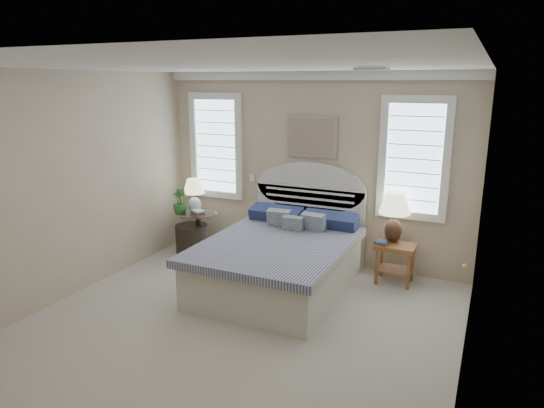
{
  "coord_description": "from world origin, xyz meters",
  "views": [
    {
      "loc": [
        2.33,
        -3.89,
        2.57
      ],
      "look_at": [
        0.07,
        1.0,
        1.2
      ],
      "focal_mm": 32.0,
      "sensor_mm": 36.0,
      "label": 1
    }
  ],
  "objects": [
    {
      "name": "wall_back",
      "position": [
        0.0,
        2.5,
        1.35
      ],
      "size": [
        4.5,
        0.02,
        2.7
      ],
      "primitive_type": "cube",
      "color": "#BAAA8C",
      "rests_on": "floor"
    },
    {
      "name": "floor_pot",
      "position": [
        -1.75,
        1.99,
        0.22
      ],
      "size": [
        0.62,
        0.62,
        0.44
      ],
      "primitive_type": "cylinder",
      "rotation": [
        0.0,
        0.0,
        0.33
      ],
      "color": "black",
      "rests_on": "floor"
    },
    {
      "name": "potted_plant",
      "position": [
        -1.86,
        1.89,
        0.82
      ],
      "size": [
        0.24,
        0.24,
        0.38
      ],
      "primitive_type": "imported",
      "rotation": [
        0.0,
        0.0,
        0.1
      ],
      "color": "#2B6B2A",
      "rests_on": "side_table_left"
    },
    {
      "name": "side_table_left",
      "position": [
        -1.65,
        2.05,
        0.39
      ],
      "size": [
        0.56,
        0.56,
        0.63
      ],
      "color": "black",
      "rests_on": "floor"
    },
    {
      "name": "lamp_right",
      "position": [
        1.24,
        2.25,
        0.93
      ],
      "size": [
        0.5,
        0.5,
        0.66
      ],
      "rotation": [
        0.0,
        0.0,
        -0.29
      ],
      "color": "black",
      "rests_on": "nightstand_right"
    },
    {
      "name": "lamp_left",
      "position": [
        -1.71,
        2.06,
        0.95
      ],
      "size": [
        0.43,
        0.43,
        0.53
      ],
      "rotation": [
        0.0,
        0.0,
        0.42
      ],
      "color": "white",
      "rests_on": "side_table_left"
    },
    {
      "name": "floor",
      "position": [
        0.0,
        0.0,
        0.0
      ],
      "size": [
        4.5,
        5.0,
        0.01
      ],
      "primitive_type": "cube",
      "color": "#BAB39E",
      "rests_on": "ground"
    },
    {
      "name": "crown_molding",
      "position": [
        0.0,
        2.46,
        2.64
      ],
      "size": [
        4.5,
        0.08,
        0.12
      ],
      "primitive_type": "cube",
      "color": "white",
      "rests_on": "wall_back"
    },
    {
      "name": "books_right",
      "position": [
        1.13,
        2.04,
        0.55
      ],
      "size": [
        0.17,
        0.13,
        0.04
      ],
      "rotation": [
        0.0,
        0.0,
        -0.11
      ],
      "color": "#A9352A",
      "rests_on": "nightstand_right"
    },
    {
      "name": "books_left",
      "position": [
        -1.58,
        1.94,
        0.67
      ],
      "size": [
        0.24,
        0.21,
        0.08
      ],
      "rotation": [
        0.0,
        0.0,
        -0.42
      ],
      "color": "#A9352A",
      "rests_on": "side_table_left"
    },
    {
      "name": "nightstand_right",
      "position": [
        1.3,
        2.15,
        0.39
      ],
      "size": [
        0.5,
        0.4,
        0.53
      ],
      "color": "#9A5D32",
      "rests_on": "floor"
    },
    {
      "name": "wall_left",
      "position": [
        -2.25,
        0.0,
        1.35
      ],
      "size": [
        0.02,
        5.0,
        2.7
      ],
      "primitive_type": "cube",
      "color": "#BAAA8C",
      "rests_on": "floor"
    },
    {
      "name": "painting",
      "position": [
        0.0,
        2.46,
        1.82
      ],
      "size": [
        0.74,
        0.04,
        0.58
      ],
      "primitive_type": "cube",
      "color": "silver",
      "rests_on": "wall_back"
    },
    {
      "name": "window_left",
      "position": [
        -1.55,
        2.48,
        1.6
      ],
      "size": [
        0.9,
        0.06,
        1.6
      ],
      "primitive_type": "cube",
      "color": "#C9E5FF",
      "rests_on": "wall_back"
    },
    {
      "name": "hvac_vent",
      "position": [
        1.2,
        0.8,
        2.68
      ],
      "size": [
        0.3,
        0.2,
        0.02
      ],
      "primitive_type": "cube",
      "color": "#B2B2B2",
      "rests_on": "ceiling"
    },
    {
      "name": "wall_right",
      "position": [
        2.25,
        0.0,
        1.35
      ],
      "size": [
        0.02,
        5.0,
        2.7
      ],
      "primitive_type": "cube",
      "color": "#BAAA8C",
      "rests_on": "floor"
    },
    {
      "name": "window_right",
      "position": [
        1.4,
        2.48,
        1.6
      ],
      "size": [
        0.9,
        0.06,
        1.6
      ],
      "primitive_type": "cube",
      "color": "#C9E5FF",
      "rests_on": "wall_back"
    },
    {
      "name": "closet_door",
      "position": [
        2.23,
        1.2,
        1.2
      ],
      "size": [
        0.02,
        1.8,
        2.4
      ],
      "primitive_type": "cube",
      "color": "silver",
      "rests_on": "floor"
    },
    {
      "name": "bed",
      "position": [
        0.0,
        1.46,
        0.39
      ],
      "size": [
        1.72,
        2.28,
        1.47
      ],
      "color": "beige",
      "rests_on": "floor"
    },
    {
      "name": "ceiling",
      "position": [
        0.0,
        0.0,
        2.7
      ],
      "size": [
        4.5,
        5.0,
        0.01
      ],
      "primitive_type": "cube",
      "color": "white",
      "rests_on": "wall_back"
    },
    {
      "name": "switch_plate",
      "position": [
        -0.95,
        2.48,
        1.15
      ],
      "size": [
        0.08,
        0.01,
        0.12
      ],
      "primitive_type": "cube",
      "color": "white",
      "rests_on": "wall_back"
    }
  ]
}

